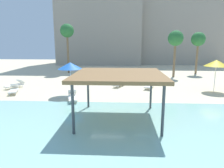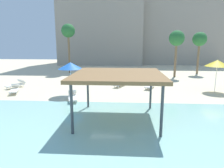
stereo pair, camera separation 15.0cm
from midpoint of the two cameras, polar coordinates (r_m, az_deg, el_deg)
The scene contains 15 objects.
ground_plane at distance 13.52m, azimuth -1.83°, elevation -7.09°, with size 80.00×80.00×0.00m, color beige.
lagoon_water at distance 8.72m, azimuth -4.96°, elevation -17.95°, with size 44.00×13.50×0.04m, color #99D1C6.
shade_pavilion at distance 11.15m, azimuth 1.49°, elevation 2.28°, with size 4.85×4.85×2.67m.
beach_umbrella_blue_2 at distance 17.04m, azimuth -11.90°, elevation 5.03°, with size 1.96×1.96×2.74m.
beach_umbrella_yellow_3 at distance 20.37m, azimuth 26.99°, elevation 5.24°, with size 2.07×2.07×2.82m.
lounge_chair_0 at distance 19.89m, azimuth 10.26°, elevation -0.24°, with size 1.21×1.99×0.74m.
lounge_chair_1 at distance 21.86m, azimuth -25.53°, elevation -0.13°, with size 1.35×1.97×0.74m.
lounge_chair_2 at distance 19.64m, azimuth -25.97°, elevation -1.37°, with size 1.24×1.99×0.74m.
lounge_chair_3 at distance 15.65m, azimuth -11.25°, elevation -3.45°, with size 1.09×1.99×0.74m.
lounge_chair_6 at distance 20.41m, azimuth 1.97°, elevation 0.24°, with size 1.32×1.98×0.74m.
palm_tree_0 at distance 30.76m, azimuth 22.85°, elevation 11.26°, with size 1.90×1.90×5.74m.
palm_tree_1 at distance 27.03m, azimuth 17.20°, elevation 11.87°, with size 1.90×1.90×5.81m.
palm_tree_2 at distance 29.98m, azimuth -12.60°, elevation 14.00°, with size 1.90×1.90×6.91m.
hotel_block_0 at distance 44.73m, azimuth -3.36°, elevation 20.04°, with size 16.29×11.00×22.00m, color #9E9384.
hotel_block_1 at distance 46.49m, azimuth 15.92°, elevation 14.65°, with size 20.54×9.85×14.47m, color #9E9384.
Camera 1 is at (1.06, -12.77, 4.29)m, focal length 32.69 mm.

